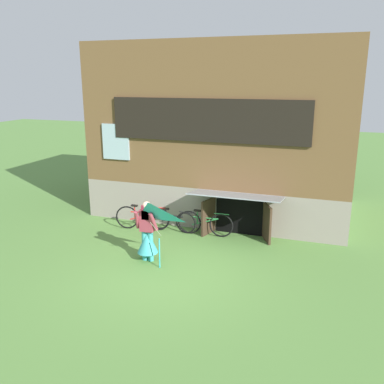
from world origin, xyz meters
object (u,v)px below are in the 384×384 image
(bicycle_green, at_px, (205,223))
(bicycle_black, at_px, (172,220))
(person, at_px, (147,236))
(bicycle_red, at_px, (143,218))
(kite, at_px, (149,220))

(bicycle_green, relative_size, bicycle_black, 1.09)
(person, xyz_separation_m, bicycle_red, (-1.10, 1.97, -0.28))
(person, bearing_deg, bicycle_green, 89.74)
(bicycle_green, bearing_deg, bicycle_red, -178.18)
(kite, bearing_deg, person, 119.44)
(bicycle_black, bearing_deg, person, -80.09)
(person, xyz_separation_m, kite, (0.31, -0.55, 0.63))
(kite, distance_m, bicycle_black, 2.88)
(kite, bearing_deg, bicycle_red, 119.14)
(bicycle_green, distance_m, bicycle_black, 1.02)
(person, distance_m, kite, 0.89)
(bicycle_green, distance_m, bicycle_red, 1.94)
(bicycle_red, bearing_deg, bicycle_green, -6.00)
(bicycle_green, xyz_separation_m, bicycle_black, (-1.02, 0.01, -0.03))
(bicycle_green, height_order, bicycle_red, bicycle_red)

